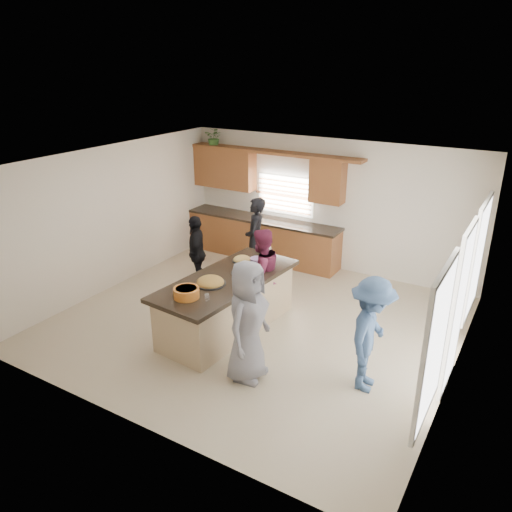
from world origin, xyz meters
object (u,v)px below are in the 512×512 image
Objects in this scene: island at (227,305)px; woman_right_front at (248,321)px; salad_bowl at (186,292)px; woman_left_front at (197,252)px; woman_right_back at (371,335)px; woman_left_back at (255,239)px; woman_left_mid at (261,274)px.

woman_right_front reaches higher than island.
woman_left_front reaches higher than salad_bowl.
island is at bearing 82.36° from salad_bowl.
woman_right_back is (2.69, 0.56, -0.20)m from salad_bowl.
salad_bowl is 0.22× the size of woman_right_front.
woman_left_front is at bearing 148.06° from island.
woman_left_back reaches higher than woman_left_mid.
salad_bowl is 1.14m from woman_right_front.
woman_right_front is (0.75, -1.65, 0.08)m from woman_left_mid.
woman_left_mid is 0.98× the size of woman_right_back.
salad_bowl is (-0.12, -0.90, 0.58)m from island.
woman_left_mid is at bearing 11.30° from woman_left_back.
woman_right_back is at bearing -2.65° from island.
woman_left_front is (-1.45, 1.09, 0.30)m from island.
woman_left_front is at bearing 123.69° from salad_bowl.
woman_right_front is at bearing 11.47° from woman_left_front.
island is 1.61× the size of woman_left_back.
woman_right_back is at bearing 30.84° from woman_left_back.
woman_right_back is (2.31, -1.02, 0.01)m from woman_left_mid.
island is at bearing -4.71° from woman_left_back.
woman_left_back reaches higher than salad_bowl.
woman_left_front reaches higher than island.
woman_right_front is (1.67, -3.02, 0.03)m from woman_left_back.
island is 7.12× the size of salad_bowl.
island is at bearing 14.63° from woman_left_front.
woman_right_front reaches higher than woman_left_mid.
woman_left_back is at bearing -125.54° from woman_left_mid.
woman_left_back reaches higher than woman_left_front.
woman_left_back reaches higher than island.
woman_left_back is at bearing 102.20° from woman_left_front.
island is 1.86× the size of woman_left_front.
island is 1.70× the size of woman_left_mid.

